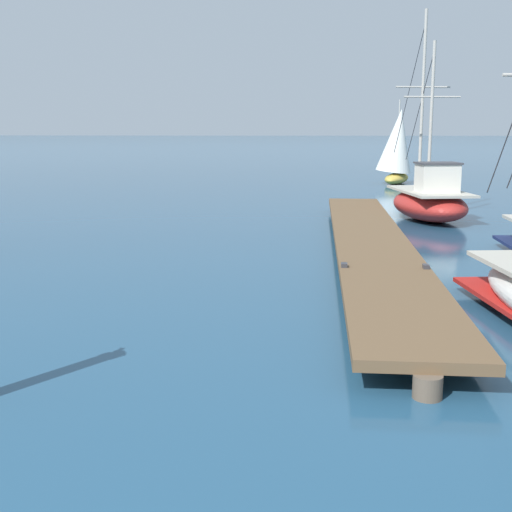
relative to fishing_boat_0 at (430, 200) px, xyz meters
The scene contains 3 objects.
floating_dock 7.07m from the fishing_boat_0, 112.79° to the right, with size 2.49×18.64×0.53m.
fishing_boat_0 is the anchor object (origin of this frame).
distant_sailboat 14.53m from the fishing_boat_0, 86.01° to the left, with size 2.73×3.94×4.56m.
Camera 1 is at (2.16, -0.37, 3.24)m, focal length 47.83 mm.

